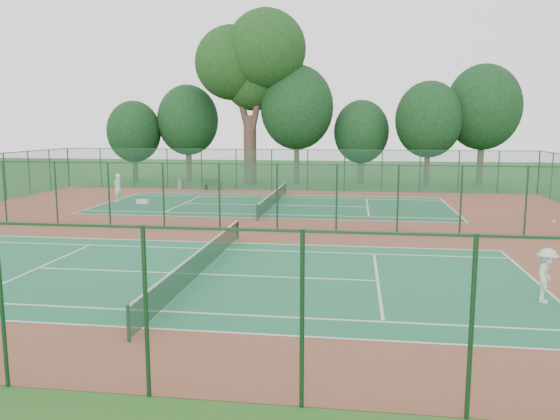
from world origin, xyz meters
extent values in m
plane|color=#225019|center=(0.00, 0.00, 0.00)|extent=(120.00, 120.00, 0.00)
cube|color=brown|center=(0.00, 0.00, 0.01)|extent=(40.00, 36.00, 0.01)
cube|color=#206647|center=(0.00, -9.00, 0.01)|extent=(23.77, 10.97, 0.01)
cube|color=#1B5638|center=(0.00, 9.00, 0.01)|extent=(23.77, 10.97, 0.01)
cube|color=#18492E|center=(0.00, 18.00, 1.75)|extent=(40.00, 0.02, 3.50)
cube|color=#12331E|center=(0.00, 18.00, 3.46)|extent=(40.00, 0.05, 0.05)
cube|color=#1A4E2C|center=(0.00, -18.00, 1.75)|extent=(40.00, 0.02, 3.50)
cube|color=#123319|center=(0.00, -18.00, 3.46)|extent=(40.00, 0.05, 0.05)
cube|color=#18492B|center=(0.00, 0.00, 1.75)|extent=(40.00, 0.02, 3.50)
cube|color=#123319|center=(0.00, 0.00, 3.46)|extent=(40.00, 0.05, 0.05)
cylinder|color=#13361A|center=(0.00, -15.40, 0.49)|extent=(0.10, 0.10, 0.97)
cylinder|color=#13361A|center=(0.00, -2.60, 0.49)|extent=(0.10, 0.10, 0.97)
cube|color=black|center=(0.00, -9.00, 0.48)|extent=(0.02, 12.80, 0.85)
cube|color=white|center=(0.00, -9.00, 0.92)|extent=(0.04, 12.80, 0.06)
cylinder|color=#163E1F|center=(0.00, 2.60, 0.49)|extent=(0.10, 0.10, 0.97)
cylinder|color=#163E1F|center=(0.00, 15.40, 0.49)|extent=(0.10, 0.10, 0.97)
cube|color=black|center=(0.00, 9.00, 0.48)|extent=(0.02, 12.80, 0.85)
cube|color=white|center=(0.00, 9.00, 0.92)|extent=(0.04, 12.80, 0.06)
imported|color=white|center=(11.38, -10.72, 0.87)|extent=(1.02, 1.26, 1.70)
imported|color=white|center=(-11.38, 9.19, 1.02)|extent=(0.65, 0.83, 2.01)
cylinder|color=slate|center=(-9.52, 17.60, 0.44)|extent=(0.52, 0.52, 0.86)
cube|color=#12341B|center=(-7.17, 17.48, 0.25)|extent=(0.19, 0.43, 0.48)
cube|color=#12341B|center=(-5.95, 17.15, 0.25)|extent=(0.19, 0.43, 0.48)
cube|color=#12341B|center=(-6.56, 17.32, 0.51)|extent=(1.65, 0.84, 0.05)
cube|color=#12341B|center=(-6.62, 17.11, 0.75)|extent=(1.54, 0.47, 0.48)
cube|color=white|center=(-9.21, 8.36, 0.17)|extent=(0.90, 0.49, 0.32)
sphere|color=#AECB2F|center=(2.40, -0.70, 0.04)|extent=(0.06, 0.06, 0.06)
sphere|color=#E2F338|center=(4.53, -0.81, 0.05)|extent=(0.08, 0.08, 0.08)
sphere|color=yellow|center=(0.98, -0.78, 0.04)|extent=(0.07, 0.07, 0.07)
cylinder|color=#3B2920|center=(-4.33, 22.81, 3.21)|extent=(1.18, 1.18, 6.42)
cylinder|color=#3B2920|center=(-5.30, 23.13, 8.02)|extent=(2.18, 0.64, 6.38)
cylinder|color=#3B2920|center=(-3.37, 22.60, 8.35)|extent=(2.03, 0.60, 6.93)
sphere|color=black|center=(-6.05, 23.13, 11.23)|extent=(6.85, 6.85, 6.85)
sphere|color=black|center=(-2.73, 22.60, 12.30)|extent=(7.28, 7.28, 7.28)
sphere|color=black|center=(-4.12, 23.67, 9.63)|extent=(5.56, 5.56, 5.56)
camera|label=1|loc=(5.56, -27.80, 5.36)|focal=35.00mm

